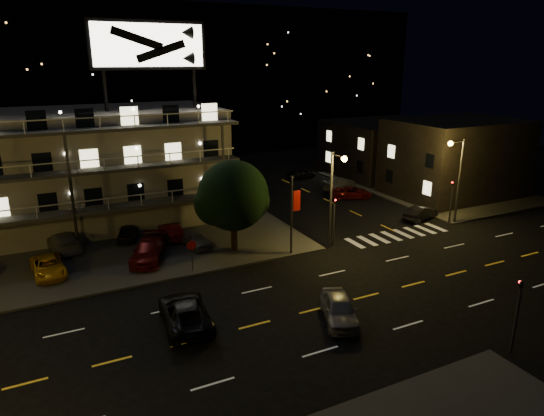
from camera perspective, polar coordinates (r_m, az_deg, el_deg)
name	(u,v)px	position (r m, az deg, el deg)	size (l,w,h in m)	color
ground	(285,317)	(29.76, 1.53, -12.73)	(140.00, 140.00, 0.00)	black
curb_nw	(23,245)	(45.27, -27.24, -3.88)	(44.00, 24.00, 0.15)	#3A3A38
curb_ne	(426,186)	(61.86, 17.64, 2.48)	(16.00, 24.00, 0.15)	#3A3A38
motel	(64,169)	(47.66, -23.26, 4.23)	(28.00, 13.80, 18.10)	gray
side_bldg_front	(455,158)	(58.26, 20.70, 5.53)	(14.06, 10.00, 8.50)	black
side_bldg_back	(385,148)	(66.97, 13.17, 6.90)	(14.06, 12.00, 7.00)	black
hill_backdrop	(65,80)	(91.83, -23.22, 13.70)	(120.00, 25.00, 24.00)	black
streetlight_nc	(334,190)	(38.31, 7.28, 2.06)	(0.44, 1.92, 8.00)	#2D2D30
streetlight_ne	(457,172)	(47.34, 20.96, 3.94)	(1.92, 0.44, 8.00)	#2D2D30
signal_nw	(334,217)	(39.70, 7.30, -1.01)	(0.20, 0.27, 4.60)	#2D2D30
signal_sw	(518,308)	(28.32, 26.94, -10.49)	(0.20, 0.27, 4.60)	#2D2D30
signal_ne	(452,197)	(47.92, 20.38, 1.19)	(0.27, 0.20, 4.60)	#2D2D30
banner_north	(293,213)	(37.41, 2.43, -0.63)	(0.83, 0.16, 6.40)	#2D2D30
stop_sign	(192,251)	(35.18, -9.41, -5.00)	(0.91, 0.11, 2.61)	#2D2D30
tree	(233,198)	(37.91, -4.67, 1.23)	(5.79, 5.57, 7.29)	black
lot_car_2	(48,266)	(38.00, -24.83, -6.26)	(2.03, 4.41, 1.23)	#F0AE16
lot_car_3	(149,250)	(38.13, -14.29, -4.83)	(2.15, 5.29, 1.54)	#630E0E
lot_car_4	(195,239)	(40.04, -9.03, -3.62)	(1.51, 3.76, 1.28)	gray
lot_car_7	(63,241)	(42.27, -23.41, -3.63)	(2.01, 4.95, 1.44)	gray
lot_car_8	(128,232)	(42.81, -16.63, -2.74)	(1.55, 3.85, 1.31)	black
lot_car_9	(171,231)	(42.21, -11.80, -2.68)	(1.36, 3.90, 1.29)	#630E0E
side_car_0	(421,213)	(48.68, 17.11, -0.58)	(1.43, 4.09, 1.35)	black
side_car_1	(351,192)	(54.56, 9.27, 1.81)	(2.17, 4.71, 1.31)	#630E0E
side_car_2	(340,183)	(58.07, 7.96, 2.88)	(2.05, 5.04, 1.46)	gray
side_car_3	(302,173)	(63.14, 3.51, 4.08)	(1.55, 3.85, 1.31)	black
road_car_east	(339,309)	(29.35, 7.90, -11.65)	(1.80, 4.48, 1.53)	gray
road_car_west	(185,312)	(29.15, -10.19, -11.96)	(2.56, 5.55, 1.54)	black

